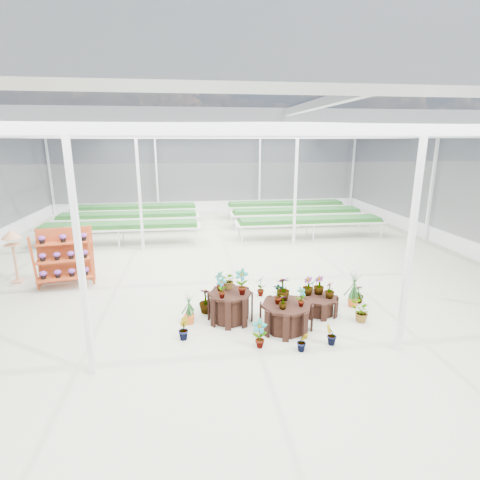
{
  "coord_description": "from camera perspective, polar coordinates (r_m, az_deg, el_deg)",
  "views": [
    {
      "loc": [
        -1.1,
        -10.33,
        4.16
      ],
      "look_at": [
        0.29,
        0.2,
        1.3
      ],
      "focal_mm": 28.0,
      "sensor_mm": 36.0,
      "label": 1
    }
  ],
  "objects": [
    {
      "name": "ground_plane",
      "position": [
        11.19,
        -1.36,
        -6.76
      ],
      "size": [
        24.0,
        24.0,
        0.0
      ],
      "primitive_type": "plane",
      "color": "gray",
      "rests_on": "ground"
    },
    {
      "name": "greenhouse_shell",
      "position": [
        10.56,
        -1.44,
        4.65
      ],
      "size": [
        18.0,
        24.0,
        4.5
      ],
      "primitive_type": null,
      "color": "white",
      "rests_on": "ground"
    },
    {
      "name": "steel_frame",
      "position": [
        10.56,
        -1.44,
        4.65
      ],
      "size": [
        18.0,
        24.0,
        4.5
      ],
      "primitive_type": null,
      "color": "silver",
      "rests_on": "ground"
    },
    {
      "name": "nursery_benches",
      "position": [
        17.96,
        -3.85,
        3.01
      ],
      "size": [
        16.0,
        7.0,
        0.84
      ],
      "primitive_type": null,
      "color": "silver",
      "rests_on": "ground"
    },
    {
      "name": "plinth_tall",
      "position": [
        8.97,
        -1.49,
        -10.05
      ],
      "size": [
        1.22,
        1.22,
        0.7
      ],
      "primitive_type": "cylinder",
      "rotation": [
        0.0,
        0.0,
        -0.2
      ],
      "color": "black",
      "rests_on": "ground"
    },
    {
      "name": "plinth_mid",
      "position": [
        8.66,
        7.03,
        -11.49
      ],
      "size": [
        1.4,
        1.4,
        0.61
      ],
      "primitive_type": "cylinder",
      "rotation": [
        0.0,
        0.0,
        -0.25
      ],
      "color": "black",
      "rests_on": "ground"
    },
    {
      "name": "plinth_low",
      "position": [
        9.58,
        11.84,
        -9.62
      ],
      "size": [
        0.97,
        0.97,
        0.42
      ],
      "primitive_type": "cylinder",
      "rotation": [
        0.0,
        0.0,
        -0.04
      ],
      "color": "black",
      "rests_on": "ground"
    },
    {
      "name": "shelf_rack",
      "position": [
        11.99,
        -25.18,
        -2.52
      ],
      "size": [
        1.69,
        1.09,
        1.67
      ],
      "primitive_type": null,
      "rotation": [
        0.0,
        0.0,
        0.17
      ],
      "color": "#983717",
      "rests_on": "ground"
    },
    {
      "name": "bird_table",
      "position": [
        12.92,
        -31.14,
        -2.19
      ],
      "size": [
        0.4,
        0.4,
        1.62
      ],
      "primitive_type": null,
      "rotation": [
        0.0,
        0.0,
        -0.04
      ],
      "color": "#B47855",
      "rests_on": "ground"
    },
    {
      "name": "nursery_plants",
      "position": [
        9.11,
        5.59,
        -8.58
      ],
      "size": [
        4.82,
        3.15,
        1.32
      ],
      "color": "#205022",
      "rests_on": "ground"
    }
  ]
}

